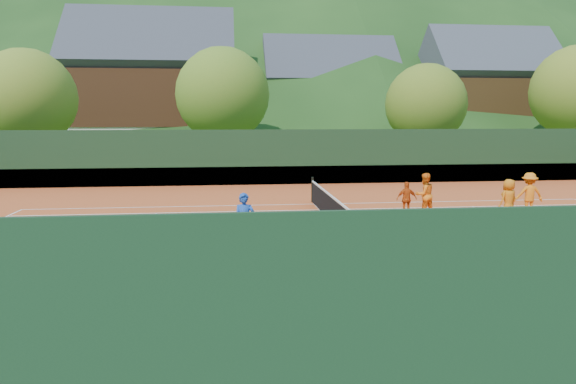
{
  "coord_description": "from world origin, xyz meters",
  "views": [
    {
      "loc": [
        -3.49,
        -15.82,
        3.74
      ],
      "look_at": [
        -1.74,
        0.0,
        1.38
      ],
      "focal_mm": 32.0,
      "sensor_mm": 36.0,
      "label": 1
    }
  ],
  "objects": [
    {
      "name": "ground",
      "position": [
        0.0,
        0.0,
        0.0
      ],
      "size": [
        400.0,
        400.0,
        0.0
      ],
      "primitive_type": "plane",
      "color": "#2E4E18",
      "rests_on": "ground"
    },
    {
      "name": "clay_court",
      "position": [
        0.0,
        0.0,
        0.01
      ],
      "size": [
        40.0,
        24.0,
        0.02
      ],
      "primitive_type": "cube",
      "color": "#B8471D",
      "rests_on": "ground"
    },
    {
      "name": "coach",
      "position": [
        -3.16,
        -1.8,
        0.83
      ],
      "size": [
        0.63,
        0.46,
        1.62
      ],
      "primitive_type": "imported",
      "rotation": [
        0.0,
        0.0,
        -0.12
      ],
      "color": "#1945A4",
      "rests_on": "clay_court"
    },
    {
      "name": "student_a",
      "position": [
        3.66,
        2.41,
        0.83
      ],
      "size": [
        0.92,
        0.8,
        1.62
      ],
      "primitive_type": "imported",
      "rotation": [
        0.0,
        0.0,
        3.41
      ],
      "color": "orange",
      "rests_on": "clay_court"
    },
    {
      "name": "student_b",
      "position": [
        3.01,
        2.51,
        0.67
      ],
      "size": [
        0.78,
        0.37,
        1.3
      ],
      "primitive_type": "imported",
      "rotation": [
        0.0,
        0.0,
        3.07
      ],
      "color": "#CE4D12",
      "rests_on": "clay_court"
    },
    {
      "name": "student_c",
      "position": [
        6.41,
        1.41,
        0.76
      ],
      "size": [
        0.84,
        0.68,
        1.48
      ],
      "primitive_type": "imported",
      "rotation": [
        0.0,
        0.0,
        3.48
      ],
      "color": "#CE6C12",
      "rests_on": "clay_court"
    },
    {
      "name": "student_d",
      "position": [
        7.63,
        2.13,
        0.83
      ],
      "size": [
        1.11,
        0.72,
        1.62
      ],
      "primitive_type": "imported",
      "rotation": [
        0.0,
        0.0,
        3.02
      ],
      "color": "orange",
      "rests_on": "clay_court"
    },
    {
      "name": "tennis_ball_1",
      "position": [
        0.64,
        -6.98,
        0.05
      ],
      "size": [
        0.07,
        0.07,
        0.07
      ],
      "primitive_type": "sphere",
      "color": "#BADB24",
      "rests_on": "clay_court"
    },
    {
      "name": "tennis_ball_2",
      "position": [
        4.01,
        -1.83,
        0.05
      ],
      "size": [
        0.07,
        0.07,
        0.07
      ],
      "primitive_type": "sphere",
      "color": "#BADB24",
      "rests_on": "clay_court"
    },
    {
      "name": "tennis_ball_3",
      "position": [
        -6.9,
        -1.57,
        0.05
      ],
      "size": [
        0.07,
        0.07,
        0.07
      ],
      "primitive_type": "sphere",
      "color": "#BADB24",
      "rests_on": "clay_court"
    },
    {
      "name": "tennis_ball_4",
      "position": [
        -3.11,
        -5.85,
        0.05
      ],
      "size": [
        0.07,
        0.07,
        0.07
      ],
      "primitive_type": "sphere",
      "color": "#BADB24",
      "rests_on": "clay_court"
    },
    {
      "name": "tennis_ball_5",
      "position": [
        -2.46,
        -8.87,
        0.05
      ],
      "size": [
        0.07,
        0.07,
        0.07
      ],
      "primitive_type": "sphere",
      "color": "#BADB24",
      "rests_on": "clay_court"
    },
    {
      "name": "tennis_ball_6",
      "position": [
        3.24,
        -1.95,
        0.05
      ],
      "size": [
        0.07,
        0.07,
        0.07
      ],
      "primitive_type": "sphere",
      "color": "#BADB24",
      "rests_on": "clay_court"
    },
    {
      "name": "tennis_ball_7",
      "position": [
        -0.33,
        -1.6,
        0.05
      ],
      "size": [
        0.07,
        0.07,
        0.07
      ],
      "primitive_type": "sphere",
      "color": "#BADB24",
      "rests_on": "clay_court"
    },
    {
      "name": "tennis_ball_9",
      "position": [
        -4.41,
        -8.32,
        0.05
      ],
      "size": [
        0.07,
        0.07,
        0.07
      ],
      "primitive_type": "sphere",
      "color": "#BADB24",
      "rests_on": "clay_court"
    },
    {
      "name": "tennis_ball_10",
      "position": [
        -4.28,
        -2.74,
        0.05
      ],
      "size": [
        0.07,
        0.07,
        0.07
      ],
      "primitive_type": "sphere",
      "color": "#BADB24",
      "rests_on": "clay_court"
    },
    {
      "name": "tennis_ball_11",
      "position": [
        -1.25,
        -3.49,
        0.05
      ],
      "size": [
        0.07,
        0.07,
        0.07
      ],
      "primitive_type": "sphere",
      "color": "#BADB24",
      "rests_on": "clay_court"
    },
    {
      "name": "tennis_ball_12",
      "position": [
        4.76,
        -2.23,
        0.05
      ],
      "size": [
        0.07,
        0.07,
        0.07
      ],
      "primitive_type": "sphere",
      "color": "#BADB24",
      "rests_on": "clay_court"
    },
    {
      "name": "tennis_ball_14",
      "position": [
        -0.62,
        -2.73,
        0.05
      ],
      "size": [
        0.07,
        0.07,
        0.07
      ],
      "primitive_type": "sphere",
      "color": "#BADB24",
      "rests_on": "clay_court"
    },
    {
      "name": "tennis_ball_15",
      "position": [
        -0.59,
        -7.75,
        0.05
      ],
      "size": [
        0.07,
        0.07,
        0.07
      ],
      "primitive_type": "sphere",
      "color": "#BADB24",
      "rests_on": "clay_court"
    },
    {
      "name": "tennis_ball_16",
      "position": [
        -0.35,
        -2.39,
        0.05
      ],
      "size": [
        0.07,
        0.07,
        0.07
      ],
      "primitive_type": "sphere",
      "color": "#BADB24",
      "rests_on": "clay_court"
    },
    {
      "name": "tennis_ball_18",
      "position": [
        3.54,
        -5.18,
        0.05
      ],
      "size": [
        0.07,
        0.07,
        0.07
      ],
      "primitive_type": "sphere",
      "color": "#BADB24",
      "rests_on": "clay_court"
    },
    {
      "name": "tennis_ball_19",
      "position": [
        -5.13,
        -4.03,
        0.05
      ],
      "size": [
        0.07,
        0.07,
        0.07
      ],
      "primitive_type": "sphere",
      "color": "#BADB24",
      "rests_on": "clay_court"
    },
    {
      "name": "tennis_ball_20",
      "position": [
        -3.49,
        -2.17,
        0.05
      ],
      "size": [
        0.07,
        0.07,
        0.07
      ],
      "primitive_type": "sphere",
      "color": "#BADB24",
      "rests_on": "clay_court"
    },
    {
      "name": "tennis_ball_21",
      "position": [
        0.87,
        -6.95,
        0.05
      ],
      "size": [
        0.07,
        0.07,
        0.07
      ],
      "primitive_type": "sphere",
      "color": "#BADB24",
      "rests_on": "clay_court"
    },
    {
      "name": "tennis_ball_22",
      "position": [
        5.66,
        -1.99,
        0.05
      ],
      "size": [
        0.07,
        0.07,
        0.07
      ],
      "primitive_type": "sphere",
      "color": "#BADB24",
      "rests_on": "clay_court"
    },
    {
      "name": "court_lines",
      "position": [
        0.0,
        0.0,
        0.02
      ],
      "size": [
        23.83,
        11.03,
        0.0
      ],
      "color": "white",
      "rests_on": "clay_court"
    },
    {
      "name": "tennis_net",
      "position": [
        0.0,
        0.0,
        0.52
      ],
      "size": [
        0.1,
        12.07,
        1.1
      ],
      "color": "black",
      "rests_on": "clay_court"
    },
    {
      "name": "perimeter_fence",
      "position": [
        0.0,
        0.0,
        1.27
      ],
      "size": [
        40.4,
        24.24,
        3.0
      ],
      "color": "#15311A",
      "rests_on": "clay_court"
    },
    {
      "name": "ball_hopper",
      "position": [
        -8.72,
        -3.14,
        0.77
      ],
      "size": [
        0.57,
        0.57,
        1.0
      ],
      "color": "black",
      "rests_on": "clay_court"
    },
    {
      "name": "chalet_left",
      "position": [
        -10.0,
        30.0,
        5.65
      ],
      "size": [
        13.8,
        9.93,
        12.92
      ],
      "color": "beige",
      "rests_on": "ground"
    },
    {
      "name": "chalet_mid",
      "position": [
        6.0,
        34.0,
        4.99
      ],
      "size": [
        12.65,
        8.82,
        11.45
      ],
      "color": "beige",
      "rests_on": "ground"
    },
    {
      "name": "chalet_right",
      "position": [
        20.0,
        30.0,
        5.26
      ],
      "size": [
        11.5,
        8.82,
        11.91
      ],
      "color": "beige",
      "rests_on": "ground"
    },
    {
      "name": "tree_a",
      "position": [
        -16.0,
        18.0,
        4.87
      ],
      "size": [
        6.0,
        6.0,
        7.88
      ],
      "color": "#41281A",
      "rests_on": "ground"
    },
    {
      "name": "tree_b",
      "position": [
        -4.0,
        20.0,
        5.19
      ],
      "size": [
        6.4,
        6.4,
        8.4
      ],
      "color": "#432B1A",
      "rests_on": "ground"
    },
    {
      "name": "tree_c",
      "position": [
        10.0,
        19.0,
        4.54
      ],
      "size": [
        5.6,
        5.6,
        7.35
      ],
      "color": "#3D2518",
      "rests_on": "ground"
    }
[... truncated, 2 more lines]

